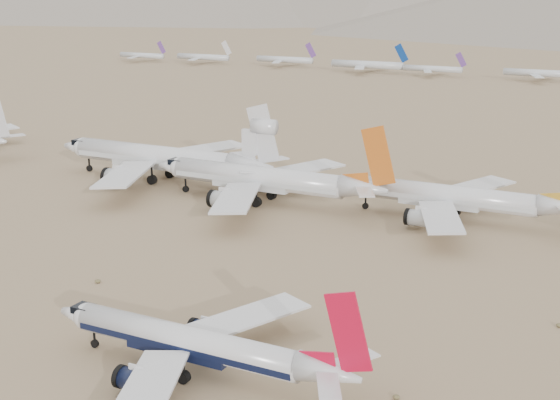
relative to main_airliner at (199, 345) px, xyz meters
name	(u,v)px	position (x,y,z in m)	size (l,w,h in m)	color
ground	(210,360)	(-1.13, 4.00, -4.03)	(7000.00, 7000.00, 0.00)	#80644A
main_airliner	(199,345)	(0.00, 0.00, 0.00)	(41.51, 40.55, 14.65)	silver
row2_gold_tail	(456,198)	(10.06, 78.98, 0.88)	(49.27, 48.18, 17.54)	silver
row2_orange_tail	(267,179)	(-30.17, 73.08, 1.43)	(54.56, 53.37, 19.46)	silver
row2_white_trijet	(166,157)	(-61.54, 79.32, 2.07)	(59.45, 58.10, 21.07)	silver
distant_storage_row	(460,70)	(-58.62, 340.28, 0.24)	(471.88, 58.44, 14.43)	silver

